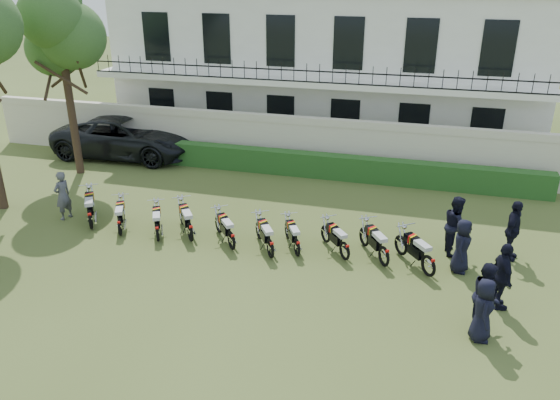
{
  "coord_description": "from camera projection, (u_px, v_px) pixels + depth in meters",
  "views": [
    {
      "loc": [
        5.05,
        -13.86,
        8.05
      ],
      "look_at": [
        0.72,
        1.85,
        1.11
      ],
      "focal_mm": 35.0,
      "sensor_mm": 36.0,
      "label": 1
    }
  ],
  "objects": [
    {
      "name": "ground",
      "position": [
        241.0,
        254.0,
        16.68
      ],
      "size": [
        100.0,
        100.0,
        0.0
      ],
      "primitive_type": "plane",
      "color": "#414F1F",
      "rests_on": "ground"
    },
    {
      "name": "officer_1",
      "position": [
        486.0,
        296.0,
        12.99
      ],
      "size": [
        0.75,
        0.91,
        1.73
      ],
      "primitive_type": "imported",
      "rotation": [
        0.0,
        0.0,
        1.45
      ],
      "color": "black",
      "rests_on": "ground"
    },
    {
      "name": "hedge",
      "position": [
        321.0,
        166.0,
        22.63
      ],
      "size": [
        18.0,
        0.6,
        1.0
      ],
      "primitive_type": "cube",
      "color": "#284E1C",
      "rests_on": "ground"
    },
    {
      "name": "motorcycle_5",
      "position": [
        270.0,
        244.0,
        16.25
      ],
      "size": [
        1.1,
        1.65,
        1.03
      ],
      "rotation": [
        0.0,
        0.0,
        0.57
      ],
      "color": "black",
      "rests_on": "ground"
    },
    {
      "name": "officer_5",
      "position": [
        513.0,
        230.0,
        16.07
      ],
      "size": [
        0.78,
        1.18,
        1.86
      ],
      "primitive_type": "imported",
      "rotation": [
        0.0,
        0.0,
        1.24
      ],
      "color": "black",
      "rests_on": "ground"
    },
    {
      "name": "officer_2",
      "position": [
        502.0,
        276.0,
        13.7
      ],
      "size": [
        0.69,
        1.14,
        1.82
      ],
      "primitive_type": "imported",
      "rotation": [
        0.0,
        0.0,
        1.81
      ],
      "color": "black",
      "rests_on": "ground"
    },
    {
      "name": "motorcycle_0",
      "position": [
        90.0,
        215.0,
        18.05
      ],
      "size": [
        1.16,
        1.79,
        1.12
      ],
      "rotation": [
        0.0,
        0.0,
        0.56
      ],
      "color": "black",
      "rests_on": "ground"
    },
    {
      "name": "motorcycle_8",
      "position": [
        384.0,
        252.0,
        15.79
      ],
      "size": [
        1.12,
        1.67,
        1.05
      ],
      "rotation": [
        0.0,
        0.0,
        0.57
      ],
      "color": "black",
      "rests_on": "ground"
    },
    {
      "name": "officer_0",
      "position": [
        483.0,
        310.0,
        12.56
      ],
      "size": [
        0.51,
        0.78,
        1.59
      ],
      "primitive_type": "imported",
      "rotation": [
        0.0,
        0.0,
        1.58
      ],
      "color": "black",
      "rests_on": "ground"
    },
    {
      "name": "motorcycle_9",
      "position": [
        429.0,
        261.0,
        15.26
      ],
      "size": [
        1.29,
        1.63,
        1.08
      ],
      "rotation": [
        0.0,
        0.0,
        0.66
      ],
      "color": "black",
      "rests_on": "ground"
    },
    {
      "name": "inspector",
      "position": [
        63.0,
        196.0,
        18.7
      ],
      "size": [
        0.57,
        0.72,
        1.73
      ],
      "primitive_type": "imported",
      "rotation": [
        0.0,
        0.0,
        -1.84
      ],
      "color": "#58585D",
      "rests_on": "ground"
    },
    {
      "name": "building",
      "position": [
        330.0,
        61.0,
        27.61
      ],
      "size": [
        20.4,
        9.6,
        7.4
      ],
      "color": "white",
      "rests_on": "ground"
    },
    {
      "name": "perimeter_wall",
      "position": [
        302.0,
        143.0,
        23.32
      ],
      "size": [
        30.0,
        0.35,
        2.3
      ],
      "color": "beige",
      "rests_on": "ground"
    },
    {
      "name": "officer_3",
      "position": [
        462.0,
        246.0,
        15.44
      ],
      "size": [
        0.64,
        0.87,
        1.61
      ],
      "primitive_type": "imported",
      "rotation": [
        0.0,
        0.0,
        1.39
      ],
      "color": "black",
      "rests_on": "ground"
    },
    {
      "name": "tree_west_near",
      "position": [
        60.0,
        29.0,
        21.0
      ],
      "size": [
        3.4,
        3.2,
        7.9
      ],
      "color": "#473323",
      "rests_on": "ground"
    },
    {
      "name": "motorcycle_2",
      "position": [
        157.0,
        229.0,
        17.26
      ],
      "size": [
        0.92,
        1.64,
        0.98
      ],
      "rotation": [
        0.0,
        0.0,
        0.47
      ],
      "color": "black",
      "rests_on": "ground"
    },
    {
      "name": "motorcycle_1",
      "position": [
        119.0,
        223.0,
        17.62
      ],
      "size": [
        0.92,
        1.68,
        1.0
      ],
      "rotation": [
        0.0,
        0.0,
        0.46
      ],
      "color": "black",
      "rests_on": "ground"
    },
    {
      "name": "motorcycle_7",
      "position": [
        345.0,
        247.0,
        16.15
      ],
      "size": [
        1.18,
        1.46,
        0.98
      ],
      "rotation": [
        0.0,
        0.0,
        0.67
      ],
      "color": "black",
      "rests_on": "ground"
    },
    {
      "name": "motorcycle_6",
      "position": [
        297.0,
        243.0,
        16.37
      ],
      "size": [
        0.92,
        1.58,
        0.95
      ],
      "rotation": [
        0.0,
        0.0,
        0.49
      ],
      "color": "black",
      "rests_on": "ground"
    },
    {
      "name": "officer_4",
      "position": [
        456.0,
        225.0,
        16.41
      ],
      "size": [
        0.84,
        1.0,
        1.85
      ],
      "primitive_type": "imported",
      "rotation": [
        0.0,
        0.0,
        1.73
      ],
      "color": "black",
      "rests_on": "ground"
    },
    {
      "name": "motorcycle_4",
      "position": [
        231.0,
        236.0,
        16.74
      ],
      "size": [
        1.24,
        1.49,
        1.01
      ],
      "rotation": [
        0.0,
        0.0,
        0.69
      ],
      "color": "black",
      "rests_on": "ground"
    },
    {
      "name": "suv",
      "position": [
        127.0,
        137.0,
        25.01
      ],
      "size": [
        6.68,
        3.28,
        1.83
      ],
      "primitive_type": "imported",
      "rotation": [
        0.0,
        0.0,
        1.61
      ],
      "color": "black",
      "rests_on": "ground"
    },
    {
      "name": "motorcycle_3",
      "position": [
        190.0,
        228.0,
        17.23
      ],
      "size": [
        1.23,
        1.65,
        1.07
      ],
      "rotation": [
        0.0,
        0.0,
        0.63
      ],
      "color": "black",
      "rests_on": "ground"
    }
  ]
}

